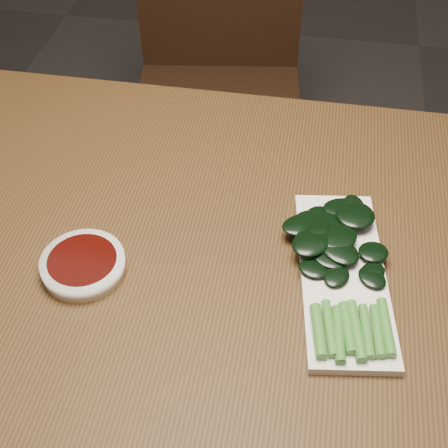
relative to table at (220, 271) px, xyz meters
The scene contains 5 objects.
table is the anchor object (origin of this frame).
chair_far 0.89m from the table, 100.32° to the left, with size 0.52×0.52×0.89m.
sauce_bowl 0.23m from the table, 153.86° to the right, with size 0.12×0.12×0.03m.
serving_plate 0.21m from the table, 12.47° to the right, with size 0.17×0.34×0.01m.
gai_lan 0.20m from the table, ahead, with size 0.18×0.32×0.02m.
Camera 1 is at (0.12, -0.64, 1.46)m, focal length 50.00 mm.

